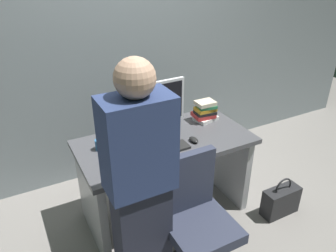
{
  "coord_description": "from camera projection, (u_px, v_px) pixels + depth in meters",
  "views": [
    {
      "loc": [
        -1.05,
        -2.05,
        2.08
      ],
      "look_at": [
        0.0,
        -0.05,
        0.9
      ],
      "focal_mm": 35.28,
      "sensor_mm": 36.0,
      "label": 1
    }
  ],
  "objects": [
    {
      "name": "ground_plane",
      "position": [
        165.0,
        211.0,
        3.01
      ],
      "size": [
        9.0,
        9.0,
        0.0
      ],
      "primitive_type": "plane",
      "color": "gray"
    },
    {
      "name": "keyboard",
      "position": [
        163.0,
        151.0,
        2.5
      ],
      "size": [
        0.43,
        0.13,
        0.02
      ],
      "primitive_type": "cube",
      "rotation": [
        0.0,
        0.0,
        0.01
      ],
      "color": "#262626",
      "rests_on": "desk"
    },
    {
      "name": "person_at_desk",
      "position": [
        140.0,
        188.0,
        1.97
      ],
      "size": [
        0.4,
        0.24,
        1.64
      ],
      "color": "#262838",
      "rests_on": "ground"
    },
    {
      "name": "wall_back",
      "position": [
        119.0,
        25.0,
        3.03
      ],
      "size": [
        6.4,
        0.1,
        3.0
      ],
      "primitive_type": "cube",
      "color": "gray",
      "rests_on": "ground"
    },
    {
      "name": "cup_by_monitor",
      "position": [
        100.0,
        145.0,
        2.51
      ],
      "size": [
        0.07,
        0.07,
        0.09
      ],
      "primitive_type": "cylinder",
      "color": "#3372B2",
      "rests_on": "desk"
    },
    {
      "name": "cup_near_keyboard",
      "position": [
        110.0,
        157.0,
        2.35
      ],
      "size": [
        0.08,
        0.08,
        0.09
      ],
      "primitive_type": "cylinder",
      "color": "silver",
      "rests_on": "desk"
    },
    {
      "name": "handbag",
      "position": [
        281.0,
        201.0,
        2.92
      ],
      "size": [
        0.34,
        0.14,
        0.38
      ],
      "color": "#262628",
      "rests_on": "ground"
    },
    {
      "name": "desk",
      "position": [
        165.0,
        164.0,
        2.77
      ],
      "size": [
        1.41,
        0.72,
        0.75
      ],
      "color": "#4C4C51",
      "rests_on": "ground"
    },
    {
      "name": "mouse",
      "position": [
        194.0,
        140.0,
        2.63
      ],
      "size": [
        0.06,
        0.1,
        0.03
      ],
      "primitive_type": "ellipsoid",
      "color": "black",
      "rests_on": "desk"
    },
    {
      "name": "book_stack",
      "position": [
        205.0,
        112.0,
        2.93
      ],
      "size": [
        0.23,
        0.19,
        0.19
      ],
      "color": "white",
      "rests_on": "desk"
    },
    {
      "name": "office_chair",
      "position": [
        196.0,
        226.0,
        2.25
      ],
      "size": [
        0.52,
        0.52,
        0.94
      ],
      "color": "black",
      "rests_on": "ground"
    },
    {
      "name": "monitor",
      "position": [
        154.0,
        106.0,
        2.62
      ],
      "size": [
        0.54,
        0.15,
        0.46
      ],
      "color": "silver",
      "rests_on": "desk"
    }
  ]
}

